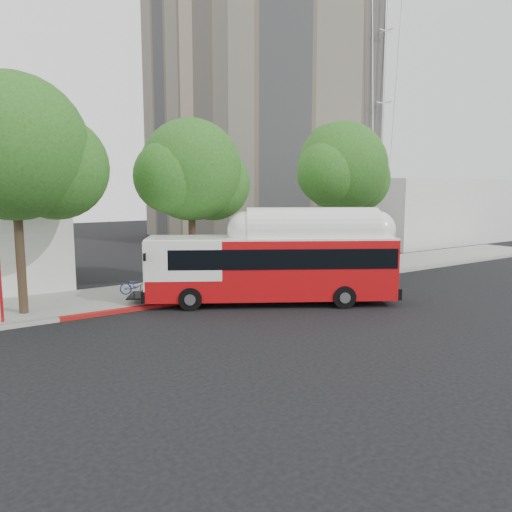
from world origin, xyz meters
The scene contains 11 objects.
ground centered at (0.00, 0.00, 0.00)m, with size 120.00×120.00×0.00m, color black.
sidewalk centered at (0.00, 6.50, 0.07)m, with size 60.00×5.00×0.15m, color gray.
curb_strip centered at (0.00, 3.90, 0.07)m, with size 60.00×0.30×0.15m, color gray.
red_curb_segment centered at (-3.00, 3.90, 0.08)m, with size 10.00×0.32×0.16m, color maroon.
street_tree_left centered at (-8.53, 5.56, 6.60)m, with size 6.67×5.80×9.74m.
street_tree_mid centered at (-0.59, 6.06, 5.91)m, with size 5.75×5.00×8.62m.
street_tree_right centered at (9.44, 5.86, 6.26)m, with size 6.21×5.40×9.18m.
apartment_tower centered at (18.00, 28.00, 17.62)m, with size 18.00×18.00×37.00m.
horizon_block centered at (30.00, 16.00, 3.00)m, with size 20.00×12.00×6.00m, color silver.
comms_tower centered at (26.00, 18.00, 20.00)m, with size 2.80×2.80×40.00m, color silver, non-canonical shape.
transit_bus centered at (0.83, 1.61, 1.64)m, with size 11.24×7.84×3.51m.
Camera 1 is at (-12.31, -16.39, 5.27)m, focal length 35.00 mm.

